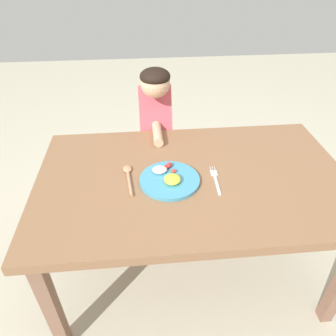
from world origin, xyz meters
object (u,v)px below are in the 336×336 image
(spoon, at_px, (128,176))
(plate, at_px, (169,179))
(fork, at_px, (216,179))
(person, at_px, (156,140))

(spoon, bearing_deg, plate, -109.94)
(plate, xyz_separation_m, spoon, (-0.18, 0.05, -0.01))
(plate, bearing_deg, fork, -2.65)
(plate, xyz_separation_m, fork, (0.21, -0.01, -0.01))
(fork, distance_m, spoon, 0.40)
(fork, xyz_separation_m, spoon, (-0.40, 0.06, 0.00))
(fork, bearing_deg, person, 24.67)
(plate, bearing_deg, person, 92.68)
(fork, distance_m, person, 0.66)
(plate, height_order, person, person)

